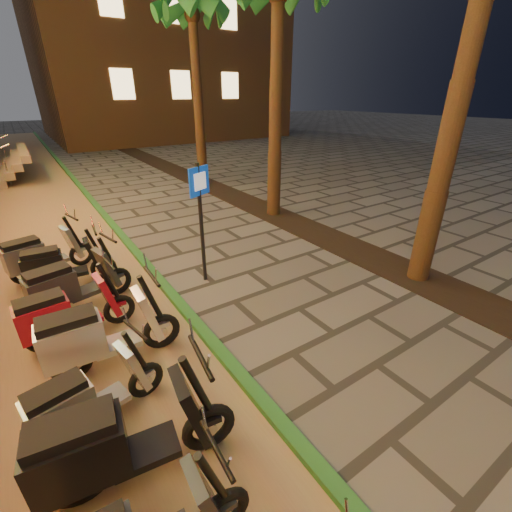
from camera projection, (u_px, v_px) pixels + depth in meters
ground at (389, 439)px, 3.77m from camera, size 120.00×120.00×0.00m
parking_strip at (41, 224)px, 9.95m from camera, size 3.40×60.00×0.01m
green_curb at (102, 213)px, 10.79m from camera, size 0.18×60.00×0.10m
planting_strip at (317, 233)px, 9.33m from camera, size 1.20×40.00×0.02m
palm_d at (192, 15)px, 12.02m from camera, size 2.97×3.02×7.16m
pedestrian_sign at (201, 208)px, 6.37m from camera, size 0.48×0.24×2.36m
scooter_6 at (115, 444)px, 3.10m from camera, size 1.87×0.74×1.31m
scooter_7 at (84, 400)px, 3.69m from camera, size 1.50×0.69×1.05m
scooter_8 at (96, 336)px, 4.51m from camera, size 1.80×0.63×1.27m
scooter_9 at (64, 314)px, 5.05m from camera, size 1.64×0.59×1.15m
scooter_10 at (69, 286)px, 5.75m from camera, size 1.72×0.81×1.21m
scooter_11 at (59, 266)px, 6.50m from camera, size 1.60×0.57×1.12m
scooter_12 at (39, 255)px, 6.88m from camera, size 1.66×0.80×1.17m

